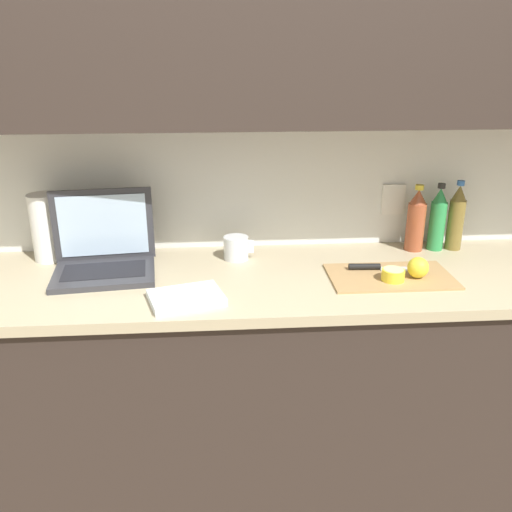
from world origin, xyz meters
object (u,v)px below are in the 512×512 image
Objects in this scene: bottle_green_soda at (416,221)px; measuring_cup at (236,248)px; cutting_board at (390,276)px; laptop at (104,253)px; bottle_water_clear at (456,218)px; knife at (374,267)px; lemon_half_cut at (393,275)px; lemon_whole_beside at (418,267)px; bottle_oil_tall at (438,220)px; paper_towel_roll at (47,228)px.

measuring_cup is at bearing -176.00° from bottle_green_soda.
measuring_cup reaches higher than cutting_board.
laptop is 1.32m from bottle_water_clear.
knife is 3.56× the size of lemon_half_cut.
knife is 3.80× the size of lemon_whole_beside.
bottle_oil_tall is at bearing 45.95° from cutting_board.
laptop is at bearing -174.36° from bottle_water_clear.
bottle_water_clear is (0.34, 0.31, 0.10)m from lemon_half_cut.
bottle_water_clear is at bearing 49.62° from lemon_whole_beside.
knife is at bearing 147.84° from lemon_whole_beside.
lemon_half_cut is at bearing -97.95° from cutting_board.
bottle_oil_tall reaches higher than lemon_whole_beside.
laptop is at bearing -173.59° from bottle_green_soda.
paper_towel_roll reaches higher than lemon_half_cut.
lemon_half_cut is 0.09m from lemon_whole_beside.
bottle_green_soda is 2.30× the size of measuring_cup.
lemon_half_cut is at bearing -26.86° from measuring_cup.
measuring_cup is (-0.52, 0.22, 0.04)m from cutting_board.
bottle_oil_tall reaches higher than bottle_green_soda.
bottle_green_soda is (0.18, 0.31, 0.09)m from lemon_half_cut.
lemon_half_cut is at bearing -137.59° from bottle_water_clear.
bottle_green_soda reaches higher than lemon_half_cut.
cutting_board is 0.05m from lemon_half_cut.
lemon_whole_beside is 0.28× the size of bottle_green_soda.
paper_towel_roll reaches higher than measuring_cup.
cutting_board is 1.69× the size of paper_towel_roll.
laptop is 0.99m from cutting_board.
measuring_cup reaches higher than knife.
cutting_board is 0.44m from bottle_water_clear.
laptop is 1.08m from lemon_whole_beside.
lemon_half_cut is at bearing -130.61° from bottle_oil_tall.
lemon_whole_beside is (1.07, -0.16, -0.02)m from laptop.
bottle_green_soda reaches higher than knife.
bottle_green_soda is 0.95× the size of bottle_water_clear.
knife is at bearing -145.01° from bottle_oil_tall.
laptop is 0.89× the size of cutting_board.
laptop reaches higher than lemon_half_cut.
lemon_whole_beside is 0.64× the size of measuring_cup.
bottle_water_clear reaches higher than bottle_green_soda.
bottle_oil_tall is (0.26, 0.27, 0.12)m from cutting_board.
laptop is 1.37× the size of knife.
measuring_cup is (0.46, 0.08, -0.02)m from laptop.
knife is at bearing 126.77° from cutting_board.
knife is 2.44× the size of measuring_cup.
bottle_oil_tall is (0.30, 0.21, 0.10)m from knife.
bottle_water_clear reaches higher than measuring_cup.
bottle_oil_tall is 0.78m from measuring_cup.
bottle_oil_tall reaches higher than cutting_board.
cutting_board is 1.63× the size of bottle_green_soda.
lemon_whole_beside is at bearing -15.32° from cutting_board.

